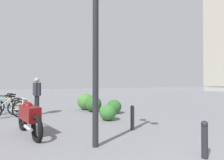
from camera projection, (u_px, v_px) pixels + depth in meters
lamppost at (96, 34)px, 4.19m from camera, size 0.98×0.28×3.91m
motorcycle at (29, 117)px, 5.11m from camera, size 2.14×0.59×1.06m
bicycle_white at (7, 110)px, 7.46m from camera, size 0.11×1.77×0.95m
bicycle_teal at (3, 108)px, 8.06m from camera, size 0.43×1.74×0.95m
bicycle_black at (9, 106)px, 8.68m from camera, size 0.23×1.77×0.95m
bicycle_orange at (6, 104)px, 9.24m from camera, size 0.44×1.74×0.95m
pedestrian at (37, 93)px, 8.31m from camera, size 0.60×0.33×1.71m
bollard_near at (205, 139)px, 3.52m from camera, size 0.13×0.13×0.74m
bollard_mid at (132, 117)px, 5.62m from camera, size 0.13×0.13×0.77m
shrub_low at (86, 102)px, 9.82m from camera, size 1.03×0.93×0.87m
shrub_round at (108, 112)px, 7.06m from camera, size 0.73×0.65×0.62m
shrub_wide at (114, 107)px, 8.62m from camera, size 0.76×0.69×0.65m
shrub_tall at (93, 104)px, 9.13m from camera, size 0.92×0.83×0.78m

